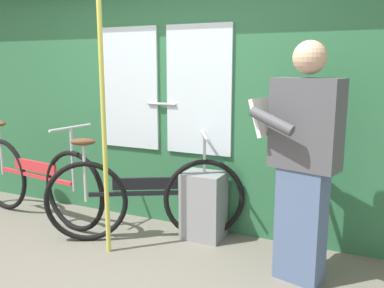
# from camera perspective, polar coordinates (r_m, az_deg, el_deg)

# --- Properties ---
(train_door_wall) EXTENTS (4.96, 0.28, 2.17)m
(train_door_wall) POSITION_cam_1_polar(r_m,az_deg,el_deg) (3.63, -1.08, 5.97)
(train_door_wall) COLOR #2D6B42
(train_door_wall) RESTS_ON ground_plane
(bicycle_near_door) EXTENTS (1.76, 0.44, 0.94)m
(bicycle_near_door) POSITION_cam_1_polar(r_m,az_deg,el_deg) (4.16, -20.90, -4.63)
(bicycle_near_door) COLOR black
(bicycle_near_door) RESTS_ON ground_plane
(bicycle_leaning_behind) EXTENTS (1.48, 0.86, 0.90)m
(bicycle_leaning_behind) POSITION_cam_1_polar(r_m,az_deg,el_deg) (3.46, -6.59, -7.37)
(bicycle_leaning_behind) COLOR black
(bicycle_leaning_behind) RESTS_ON ground_plane
(passenger_reading_newspaper) EXTENTS (0.60, 0.53, 1.60)m
(passenger_reading_newspaper) POSITION_cam_1_polar(r_m,az_deg,el_deg) (2.78, 15.12, -2.05)
(passenger_reading_newspaper) COLOR slate
(passenger_reading_newspaper) RESTS_ON ground_plane
(trash_bin_by_wall) EXTENTS (0.34, 0.28, 0.57)m
(trash_bin_by_wall) POSITION_cam_1_polar(r_m,az_deg,el_deg) (3.51, 1.64, -8.51)
(trash_bin_by_wall) COLOR gray
(trash_bin_by_wall) RESTS_ON ground_plane
(handrail_pole) EXTENTS (0.04, 0.04, 2.13)m
(handrail_pole) POSITION_cam_1_polar(r_m,az_deg,el_deg) (3.13, -12.18, 3.63)
(handrail_pole) COLOR #C6C14C
(handrail_pole) RESTS_ON ground_plane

